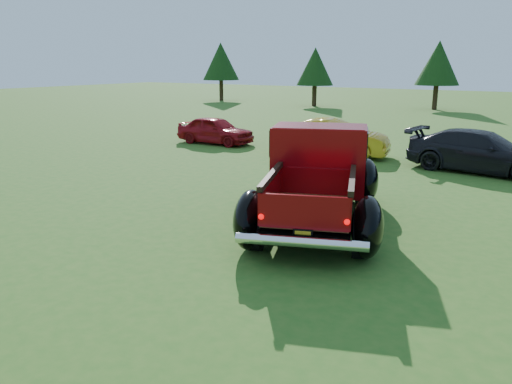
{
  "coord_description": "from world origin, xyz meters",
  "views": [
    {
      "loc": [
        5.81,
        -8.13,
        3.42
      ],
      "look_at": [
        0.56,
        0.2,
        0.86
      ],
      "focal_mm": 35.0,
      "sensor_mm": 36.0,
      "label": 1
    }
  ],
  "objects_px": {
    "tree_far_west": "(221,61)",
    "show_car_yellow": "(333,138)",
    "tree_mid_left": "(438,63)",
    "tree_west": "(315,67)",
    "show_car_grey": "(481,151)",
    "show_car_red": "(215,130)",
    "pickup_truck": "(319,175)"
  },
  "relations": [
    {
      "from": "tree_far_west",
      "to": "tree_mid_left",
      "type": "xyz_separation_m",
      "value": [
        19.0,
        1.0,
        -0.14
      ]
    },
    {
      "from": "tree_mid_left",
      "to": "show_car_yellow",
      "type": "relative_size",
      "value": 1.21
    },
    {
      "from": "show_car_red",
      "to": "show_car_grey",
      "type": "relative_size",
      "value": 0.75
    },
    {
      "from": "tree_far_west",
      "to": "show_car_yellow",
      "type": "xyz_separation_m",
      "value": [
        20.34,
        -20.85,
        -2.84
      ]
    },
    {
      "from": "tree_west",
      "to": "show_car_yellow",
      "type": "relative_size",
      "value": 1.11
    },
    {
      "from": "tree_mid_left",
      "to": "show_car_grey",
      "type": "height_order",
      "value": "tree_mid_left"
    },
    {
      "from": "pickup_truck",
      "to": "show_car_red",
      "type": "height_order",
      "value": "pickup_truck"
    },
    {
      "from": "pickup_truck",
      "to": "show_car_yellow",
      "type": "height_order",
      "value": "pickup_truck"
    },
    {
      "from": "tree_mid_left",
      "to": "show_car_grey",
      "type": "distance_m",
      "value": 23.06
    },
    {
      "from": "tree_mid_left",
      "to": "show_car_yellow",
      "type": "xyz_separation_m",
      "value": [
        1.34,
        -21.85,
        -2.7
      ]
    },
    {
      "from": "show_car_yellow",
      "to": "tree_far_west",
      "type": "bearing_deg",
      "value": 33.42
    },
    {
      "from": "tree_mid_left",
      "to": "show_car_yellow",
      "type": "height_order",
      "value": "tree_mid_left"
    },
    {
      "from": "show_car_red",
      "to": "show_car_yellow",
      "type": "xyz_separation_m",
      "value": [
        5.51,
        -0.02,
        0.09
      ]
    },
    {
      "from": "show_car_yellow",
      "to": "show_car_grey",
      "type": "height_order",
      "value": "show_car_yellow"
    },
    {
      "from": "tree_far_west",
      "to": "pickup_truck",
      "type": "height_order",
      "value": "tree_far_west"
    },
    {
      "from": "tree_far_west",
      "to": "show_car_grey",
      "type": "relative_size",
      "value": 1.14
    },
    {
      "from": "pickup_truck",
      "to": "tree_west",
      "type": "bearing_deg",
      "value": 95.55
    },
    {
      "from": "tree_west",
      "to": "show_car_yellow",
      "type": "xyz_separation_m",
      "value": [
        10.34,
        -19.85,
        -2.43
      ]
    },
    {
      "from": "pickup_truck",
      "to": "tree_far_west",
      "type": "bearing_deg",
      "value": 109.11
    },
    {
      "from": "pickup_truck",
      "to": "show_car_red",
      "type": "distance_m",
      "value": 11.17
    },
    {
      "from": "show_car_red",
      "to": "show_car_yellow",
      "type": "height_order",
      "value": "show_car_yellow"
    },
    {
      "from": "tree_west",
      "to": "show_car_grey",
      "type": "bearing_deg",
      "value": -52.17
    },
    {
      "from": "tree_far_west",
      "to": "tree_west",
      "type": "distance_m",
      "value": 10.06
    },
    {
      "from": "tree_mid_left",
      "to": "show_car_yellow",
      "type": "bearing_deg",
      "value": -86.49
    },
    {
      "from": "show_car_red",
      "to": "tree_far_west",
      "type": "bearing_deg",
      "value": 34.67
    },
    {
      "from": "tree_far_west",
      "to": "show_car_red",
      "type": "distance_m",
      "value": 25.74
    },
    {
      "from": "show_car_yellow",
      "to": "pickup_truck",
      "type": "bearing_deg",
      "value": -169.54
    },
    {
      "from": "tree_far_west",
      "to": "pickup_truck",
      "type": "xyz_separation_m",
      "value": [
        23.21,
        -28.2,
        -2.53
      ]
    },
    {
      "from": "show_car_red",
      "to": "show_car_grey",
      "type": "xyz_separation_m",
      "value": [
        10.67,
        -0.13,
        0.08
      ]
    },
    {
      "from": "tree_west",
      "to": "show_car_red",
      "type": "distance_m",
      "value": 20.57
    },
    {
      "from": "tree_far_west",
      "to": "show_car_red",
      "type": "bearing_deg",
      "value": -54.55
    },
    {
      "from": "pickup_truck",
      "to": "show_car_yellow",
      "type": "bearing_deg",
      "value": 90.98
    }
  ]
}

